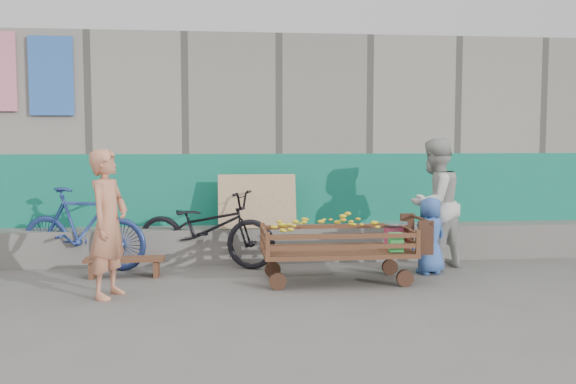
{
  "coord_description": "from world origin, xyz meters",
  "views": [
    {
      "loc": [
        -0.2,
        -5.97,
        1.6
      ],
      "look_at": [
        0.59,
        1.2,
        1.0
      ],
      "focal_mm": 40.0,
      "sensor_mm": 36.0,
      "label": 1
    }
  ],
  "objects": [
    {
      "name": "bicycle_dark",
      "position": [
        -0.36,
        2.05,
        0.48
      ],
      "size": [
        1.93,
        1.26,
        0.96
      ],
      "primitive_type": "imported",
      "rotation": [
        0.0,
        0.0,
        1.19
      ],
      "color": "black",
      "rests_on": "ground"
    },
    {
      "name": "bicycle_blue",
      "position": [
        -1.85,
        2.05,
        0.5
      ],
      "size": [
        1.74,
        1.01,
        1.01
      ],
      "primitive_type": "imported",
      "rotation": [
        0.0,
        0.0,
        1.23
      ],
      "color": "navy",
      "rests_on": "ground"
    },
    {
      "name": "ground",
      "position": [
        0.0,
        0.0,
        0.0
      ],
      "size": [
        80.0,
        80.0,
        0.0
      ],
      "primitive_type": "plane",
      "color": "#5A5853",
      "rests_on": "ground"
    },
    {
      "name": "banana_cart",
      "position": [
        1.08,
        1.0,
        0.53
      ],
      "size": [
        1.82,
        0.83,
        0.78
      ],
      "color": "#4F2C1B",
      "rests_on": "ground"
    },
    {
      "name": "bench",
      "position": [
        -1.28,
        1.53,
        0.17
      ],
      "size": [
        0.9,
        0.27,
        0.23
      ],
      "color": "#4F2C1B",
      "rests_on": "ground"
    },
    {
      "name": "building_wall",
      "position": [
        -0.0,
        4.05,
        1.47
      ],
      "size": [
        12.0,
        3.5,
        3.0
      ],
      "color": "gray",
      "rests_on": "ground"
    },
    {
      "name": "woman",
      "position": [
        2.44,
        1.6,
        0.81
      ],
      "size": [
        0.99,
        0.95,
        1.61
      ],
      "primitive_type": "imported",
      "rotation": [
        0.0,
        0.0,
        3.74
      ],
      "color": "#BBBCB5",
      "rests_on": "ground"
    },
    {
      "name": "vendor_man",
      "position": [
        -1.3,
        0.58,
        0.75
      ],
      "size": [
        0.52,
        0.63,
        1.5
      ],
      "primitive_type": "imported",
      "rotation": [
        0.0,
        0.0,
        1.24
      ],
      "color": "#C57958",
      "rests_on": "ground"
    },
    {
      "name": "child",
      "position": [
        2.3,
        1.32,
        0.46
      ],
      "size": [
        0.52,
        0.44,
        0.91
      ],
      "primitive_type": "imported",
      "rotation": [
        0.0,
        0.0,
        3.53
      ],
      "color": "#385FAD",
      "rests_on": "ground"
    }
  ]
}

